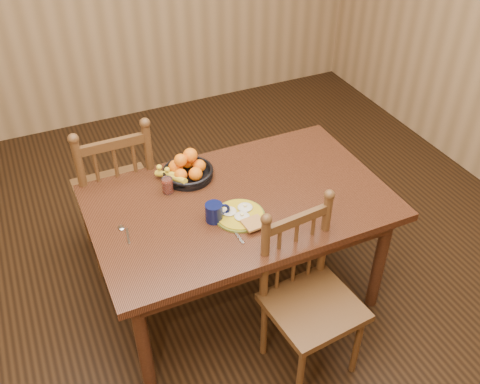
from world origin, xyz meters
name	(u,v)px	position (x,y,z in m)	size (l,w,h in m)	color
room	(240,100)	(0.00, 0.00, 1.35)	(4.52, 5.02, 2.72)	black
dining_table	(240,211)	(0.00, 0.00, 0.67)	(1.60, 1.00, 0.75)	black
chair_far	(116,193)	(-0.55, 0.65, 0.51)	(0.48, 0.46, 1.05)	#452914
chair_near	(309,299)	(0.13, -0.56, 0.47)	(0.48, 0.46, 0.97)	#452914
breakfast_plate	(240,215)	(-0.06, -0.13, 0.76)	(0.26, 0.29, 0.04)	#59601E
fork	(235,231)	(-0.13, -0.23, 0.75)	(0.03, 0.18, 0.00)	silver
spoon	(123,230)	(-0.64, 0.01, 0.75)	(0.05, 0.16, 0.01)	silver
coffee_mug	(215,212)	(-0.19, -0.10, 0.80)	(0.13, 0.09, 0.10)	#0A0F37
juice_glass	(168,186)	(-0.33, 0.22, 0.79)	(0.06, 0.06, 0.09)	silver
fruit_bowl	(187,170)	(-0.19, 0.31, 0.80)	(0.32, 0.29, 0.17)	black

